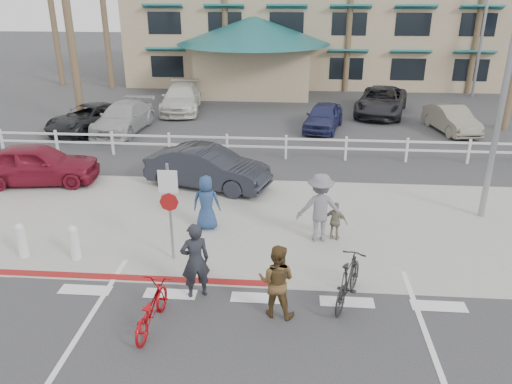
# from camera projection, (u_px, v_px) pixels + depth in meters

# --- Properties ---
(ground) EXTENTS (140.00, 140.00, 0.00)m
(ground) POSITION_uv_depth(u_px,v_px,m) (255.00, 315.00, 10.70)
(ground) COLOR #333335
(bike_path) EXTENTS (12.00, 16.00, 0.01)m
(bike_path) POSITION_uv_depth(u_px,v_px,m) (246.00, 383.00, 8.86)
(bike_path) COLOR #333335
(bike_path) RESTS_ON ground
(sidewalk_plaza) EXTENTS (22.00, 7.00, 0.01)m
(sidewalk_plaza) POSITION_uv_depth(u_px,v_px,m) (267.00, 223.00, 14.85)
(sidewalk_plaza) COLOR gray
(sidewalk_plaza) RESTS_ON ground
(cross_street) EXTENTS (40.00, 5.00, 0.01)m
(cross_street) POSITION_uv_depth(u_px,v_px,m) (274.00, 176.00, 18.53)
(cross_street) COLOR #333335
(cross_street) RESTS_ON ground
(parking_lot) EXTENTS (50.00, 16.00, 0.01)m
(parking_lot) POSITION_uv_depth(u_px,v_px,m) (282.00, 115.00, 27.29)
(parking_lot) COLOR #333335
(parking_lot) RESTS_ON ground
(curb_red) EXTENTS (7.00, 0.25, 0.02)m
(curb_red) POSITION_uv_depth(u_px,v_px,m) (136.00, 278.00, 12.02)
(curb_red) COLOR maroon
(curb_red) RESTS_ON ground
(rail_fence) EXTENTS (29.40, 0.16, 1.00)m
(rail_fence) POSITION_uv_depth(u_px,v_px,m) (289.00, 147.00, 20.15)
(rail_fence) COLOR silver
(rail_fence) RESTS_ON ground
(sign_post) EXTENTS (0.50, 0.10, 2.90)m
(sign_post) POSITION_uv_depth(u_px,v_px,m) (170.00, 208.00, 12.34)
(sign_post) COLOR gray
(sign_post) RESTS_ON ground
(bollard_0) EXTENTS (0.26, 0.26, 0.95)m
(bollard_0) POSITION_uv_depth(u_px,v_px,m) (74.00, 242.00, 12.71)
(bollard_0) COLOR silver
(bollard_0) RESTS_ON ground
(bollard_1) EXTENTS (0.26, 0.26, 0.95)m
(bollard_1) POSITION_uv_depth(u_px,v_px,m) (22.00, 240.00, 12.82)
(bollard_1) COLOR silver
(bollard_1) RESTS_ON ground
(streetlight_0) EXTENTS (0.60, 2.00, 9.00)m
(streetlight_0) POSITION_uv_depth(u_px,v_px,m) (509.00, 67.00, 13.58)
(streetlight_0) COLOR gray
(streetlight_0) RESTS_ON ground
(streetlight_1) EXTENTS (0.60, 2.00, 9.50)m
(streetlight_1) POSITION_uv_depth(u_px,v_px,m) (485.00, 18.00, 30.12)
(streetlight_1) COLOR gray
(streetlight_1) RESTS_ON ground
(bike_red) EXTENTS (0.74, 1.78, 0.91)m
(bike_red) POSITION_uv_depth(u_px,v_px,m) (151.00, 308.00, 10.14)
(bike_red) COLOR #9B060B
(bike_red) RESTS_ON ground
(rider_red) EXTENTS (0.78, 0.66, 1.81)m
(rider_red) POSITION_uv_depth(u_px,v_px,m) (195.00, 261.00, 11.03)
(rider_red) COLOR black
(rider_red) RESTS_ON ground
(bike_black) EXTENTS (1.14, 1.91, 1.11)m
(bike_black) POSITION_uv_depth(u_px,v_px,m) (348.00, 280.00, 10.93)
(bike_black) COLOR black
(bike_black) RESTS_ON ground
(rider_black) EXTENTS (0.91, 0.77, 1.65)m
(rider_black) POSITION_uv_depth(u_px,v_px,m) (277.00, 281.00, 10.41)
(rider_black) COLOR brown
(rider_black) RESTS_ON ground
(pedestrian_a) EXTENTS (1.31, 0.82, 1.94)m
(pedestrian_a) POSITION_uv_depth(u_px,v_px,m) (320.00, 208.00, 13.50)
(pedestrian_a) COLOR slate
(pedestrian_a) RESTS_ON ground
(pedestrian_child) EXTENTS (0.70, 0.49, 1.11)m
(pedestrian_child) POSITION_uv_depth(u_px,v_px,m) (336.00, 221.00, 13.68)
(pedestrian_child) COLOR gray
(pedestrian_child) RESTS_ON ground
(pedestrian_b) EXTENTS (0.80, 0.54, 1.61)m
(pedestrian_b) POSITION_uv_depth(u_px,v_px,m) (206.00, 203.00, 14.23)
(pedestrian_b) COLOR navy
(pedestrian_b) RESTS_ON ground
(car_white_sedan) EXTENTS (4.56, 2.68, 1.42)m
(car_white_sedan) POSITION_uv_depth(u_px,v_px,m) (208.00, 168.00, 17.26)
(car_white_sedan) COLOR black
(car_white_sedan) RESTS_ON ground
(car_red_compact) EXTENTS (4.42, 2.26, 1.44)m
(car_red_compact) POSITION_uv_depth(u_px,v_px,m) (37.00, 164.00, 17.60)
(car_red_compact) COLOR maroon
(car_red_compact) RESTS_ON ground
(lot_car_0) EXTENTS (3.73, 5.03, 1.27)m
(lot_car_0) POSITION_uv_depth(u_px,v_px,m) (90.00, 118.00, 24.09)
(lot_car_0) COLOR black
(lot_car_0) RESTS_ON ground
(lot_car_1) EXTENTS (2.27, 4.80, 1.35)m
(lot_car_1) POSITION_uv_depth(u_px,v_px,m) (123.00, 118.00, 23.98)
(lot_car_1) COLOR #A5A6A8
(lot_car_1) RESTS_ON ground
(lot_car_2) EXTENTS (2.34, 4.02, 1.28)m
(lot_car_2) POSITION_uv_depth(u_px,v_px,m) (324.00, 117.00, 24.34)
(lot_car_2) COLOR #212650
(lot_car_2) RESTS_ON ground
(lot_car_3) EXTENTS (2.05, 3.98, 1.25)m
(lot_car_3) POSITION_uv_depth(u_px,v_px,m) (452.00, 119.00, 23.89)
(lot_car_3) COLOR gray
(lot_car_3) RESTS_ON ground
(lot_car_4) EXTENTS (2.58, 5.17, 1.44)m
(lot_car_4) POSITION_uv_depth(u_px,v_px,m) (181.00, 98.00, 27.91)
(lot_car_4) COLOR silver
(lot_car_4) RESTS_ON ground
(lot_car_5) EXTENTS (3.68, 5.68, 1.46)m
(lot_car_5) POSITION_uv_depth(u_px,v_px,m) (381.00, 101.00, 27.19)
(lot_car_5) COLOR black
(lot_car_5) RESTS_ON ground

